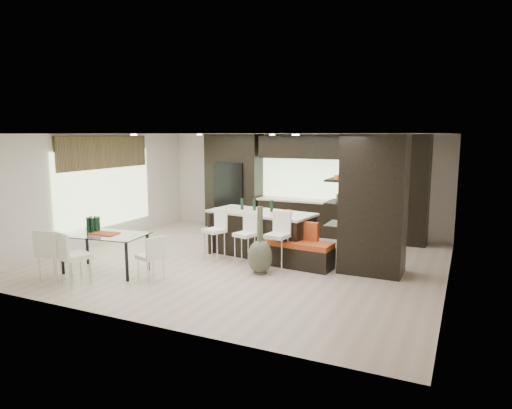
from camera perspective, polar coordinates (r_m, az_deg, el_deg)
The scene contains 22 objects.
ground at distance 9.81m, azimuth -1.50°, elevation -7.14°, with size 8.00×8.00×0.00m, color #C1A893.
back_wall at distance 12.73m, azimuth 5.55°, elevation 2.70°, with size 8.00×0.02×2.70m, color beige.
left_wall at distance 11.85m, azimuth -19.10°, elevation 1.81°, with size 0.02×7.00×2.70m, color beige.
right_wall at distance 8.54m, azimuth 23.24°, elevation -0.97°, with size 0.02×7.00×2.70m, color beige.
ceiling at distance 9.43m, azimuth -1.56°, elevation 8.84°, with size 8.00×7.00×0.02m, color white.
window_left at distance 11.97m, azimuth -18.30°, elevation 1.91°, with size 0.04×3.20×1.90m, color #B2D199.
window_back at distance 12.48m, azimuth 8.10°, elevation 3.46°, with size 3.40×0.04×1.20m, color #B2D199.
stone_accent at distance 11.88m, azimuth -18.40°, elevation 6.22°, with size 0.08×3.00×0.80m, color brown.
ceiling_spots at distance 9.65m, azimuth -0.89°, elevation 8.72°, with size 4.00×3.00×0.02m, color white.
back_cabinetry at distance 12.26m, azimuth 7.23°, elevation 2.44°, with size 6.80×0.68×2.70m, color black.
refrigerator at distance 13.19m, azimuth -2.84°, elevation 1.19°, with size 0.90×0.68×1.90m, color black.
partition_column at distance 9.08m, azimuth 14.48°, elevation 0.01°, with size 1.20×0.80×2.70m, color black.
kitchen_island at distance 10.22m, azimuth 0.62°, elevation -3.63°, with size 2.38×1.02×0.99m, color black.
stool_left at distance 9.85m, azimuth -5.21°, elevation -4.42°, with size 0.39×0.39×0.89m, color white.
stool_mid at distance 9.52m, azimuth -1.38°, elevation -4.93°, with size 0.38×0.38×0.87m, color white.
stool_right at distance 9.21m, azimuth 2.66°, elevation -5.21°, with size 0.41×0.41×0.93m, color white.
bench at distance 9.41m, azimuth 5.36°, elevation -6.17°, with size 1.40×0.54×0.54m, color black.
floor_vase at distance 8.84m, azimuth 0.50°, elevation -4.49°, with size 0.49×0.49×1.32m, color #444A35, non-canonical shape.
dining_table at distance 9.46m, azimuth -18.27°, elevation -5.79°, with size 1.60×0.90×0.77m, color white.
chair_near at distance 8.92m, azimuth -21.70°, elevation -6.42°, with size 0.49×0.49×0.90m, color white.
chair_far at distance 9.28m, azimuth -23.84°, elevation -5.95°, with size 0.49×0.49×0.91m, color white.
chair_end at distance 8.76m, azimuth -13.04°, elevation -6.69°, with size 0.42×0.42×0.78m, color white.
Camera 1 is at (4.22, -8.43, 2.69)m, focal length 32.00 mm.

